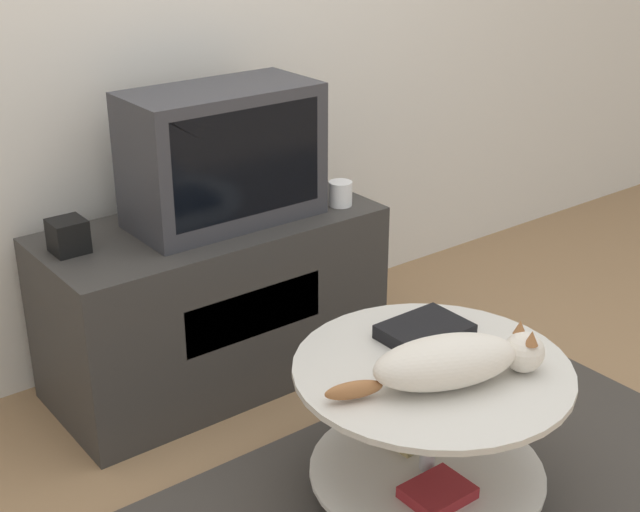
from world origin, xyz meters
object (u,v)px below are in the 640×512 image
at_px(speaker, 68,236).
at_px(cat, 454,361).
at_px(tv, 223,155).
at_px(dvd_box, 425,331).

relative_size(speaker, cat, 0.18).
height_order(tv, cat, tv).
distance_m(dvd_box, cat, 0.25).
bearing_deg(tv, speaker, 173.67).
xyz_separation_m(tv, cat, (0.02, -1.05, -0.29)).
relative_size(tv, dvd_box, 2.66).
height_order(speaker, dvd_box, speaker).
bearing_deg(speaker, tv, -6.33).
height_order(tv, speaker, tv).
bearing_deg(tv, dvd_box, -81.18).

